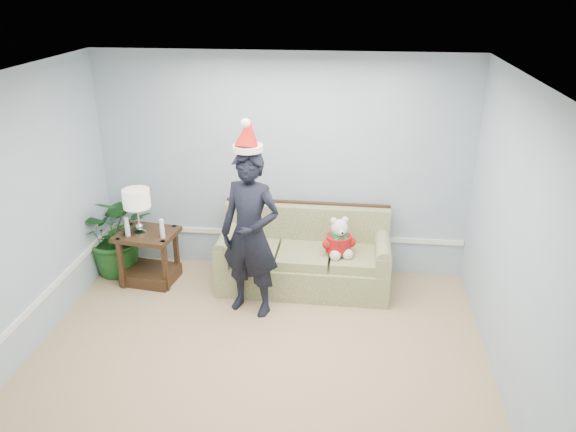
{
  "coord_description": "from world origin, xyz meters",
  "views": [
    {
      "loc": [
        0.82,
        -3.9,
        3.44
      ],
      "look_at": [
        0.18,
        1.55,
        1.11
      ],
      "focal_mm": 35.0,
      "sensor_mm": 36.0,
      "label": 1
    }
  ],
  "objects_px": {
    "table_lamp": "(137,200)",
    "sofa": "(305,259)",
    "houseplant": "(118,233)",
    "man": "(250,234)",
    "side_table": "(150,262)",
    "teddy_bear": "(339,241)"
  },
  "relations": [
    {
      "from": "sofa",
      "to": "table_lamp",
      "type": "xyz_separation_m",
      "value": [
        -1.94,
        -0.2,
        0.74
      ]
    },
    {
      "from": "side_table",
      "to": "man",
      "type": "bearing_deg",
      "value": -20.41
    },
    {
      "from": "sofa",
      "to": "man",
      "type": "height_order",
      "value": "man"
    },
    {
      "from": "table_lamp",
      "to": "sofa",
      "type": "bearing_deg",
      "value": 5.95
    },
    {
      "from": "houseplant",
      "to": "man",
      "type": "xyz_separation_m",
      "value": [
        1.79,
        -0.68,
        0.39
      ]
    },
    {
      "from": "sofa",
      "to": "man",
      "type": "bearing_deg",
      "value": -128.5
    },
    {
      "from": "houseplant",
      "to": "man",
      "type": "relative_size",
      "value": 0.58
    },
    {
      "from": "sofa",
      "to": "teddy_bear",
      "type": "bearing_deg",
      "value": -21.32
    },
    {
      "from": "sofa",
      "to": "side_table",
      "type": "bearing_deg",
      "value": -174.88
    },
    {
      "from": "sofa",
      "to": "table_lamp",
      "type": "distance_m",
      "value": 2.08
    },
    {
      "from": "table_lamp",
      "to": "man",
      "type": "height_order",
      "value": "man"
    },
    {
      "from": "table_lamp",
      "to": "man",
      "type": "bearing_deg",
      "value": -17.64
    },
    {
      "from": "side_table",
      "to": "man",
      "type": "xyz_separation_m",
      "value": [
        1.35,
        -0.5,
        0.68
      ]
    },
    {
      "from": "sofa",
      "to": "houseplant",
      "type": "bearing_deg",
      "value": 179.99
    },
    {
      "from": "sofa",
      "to": "side_table",
      "type": "relative_size",
      "value": 2.72
    },
    {
      "from": "sofa",
      "to": "houseplant",
      "type": "distance_m",
      "value": 2.33
    },
    {
      "from": "man",
      "to": "sofa",
      "type": "bearing_deg",
      "value": 68.44
    },
    {
      "from": "table_lamp",
      "to": "houseplant",
      "type": "xyz_separation_m",
      "value": [
        -0.39,
        0.23,
        -0.54
      ]
    },
    {
      "from": "sofa",
      "to": "side_table",
      "type": "distance_m",
      "value": 1.89
    },
    {
      "from": "table_lamp",
      "to": "houseplant",
      "type": "bearing_deg",
      "value": 149.35
    },
    {
      "from": "side_table",
      "to": "houseplant",
      "type": "distance_m",
      "value": 0.55
    },
    {
      "from": "side_table",
      "to": "sofa",
      "type": "bearing_deg",
      "value": 4.47
    }
  ]
}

